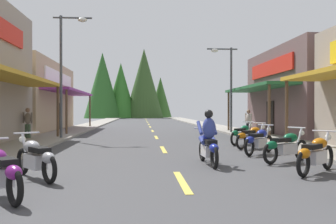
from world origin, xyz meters
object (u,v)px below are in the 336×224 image
streetlamp_left (66,60)px  motorcycle_parked_right_2 (316,154)px  streetlamp_right (226,77)px  rider_cruising_lead (208,142)px  motorcycle_parked_right_4 (259,140)px  motorcycle_parked_right_3 (286,146)px  pedestrian_by_shop (248,121)px  motorcycle_parked_left_2 (36,158)px  pedestrian_browsing (28,122)px  motorcycle_parked_right_5 (252,136)px  motorcycle_parked_left_1 (1,171)px  motorcycle_parked_right_6 (242,134)px

streetlamp_left → motorcycle_parked_right_2: size_ratio=3.88×
streetlamp_right → rider_cruising_lead: streetlamp_right is taller
motorcycle_parked_right_4 → rider_cruising_lead: bearing=180.0°
motorcycle_parked_right_4 → motorcycle_parked_right_3: bearing=-130.7°
motorcycle_parked_right_4 → pedestrian_by_shop: 8.20m
rider_cruising_lead → pedestrian_by_shop: (4.32, 10.20, 0.26)m
streetlamp_left → motorcycle_parked_right_3: 12.48m
motorcycle_parked_left_2 → rider_cruising_lead: bearing=-105.6°
pedestrian_by_shop → pedestrian_browsing: (-12.01, -1.38, 0.05)m
streetlamp_left → pedestrian_by_shop: 10.67m
pedestrian_browsing → streetlamp_right: bearing=128.4°
streetlamp_left → motorcycle_parked_right_5: size_ratio=3.71×
motorcycle_parked_left_1 → pedestrian_browsing: pedestrian_browsing is taller
motorcycle_parked_right_5 → pedestrian_browsing: pedestrian_browsing is taller
motorcycle_parked_right_2 → pedestrian_browsing: (-10.08, 10.35, 0.47)m
motorcycle_parked_right_3 → motorcycle_parked_right_6: size_ratio=1.16×
motorcycle_parked_right_2 → motorcycle_parked_left_1: (-6.75, -1.97, 0.00)m
motorcycle_parked_left_1 → pedestrian_by_shop: bearing=-69.7°
motorcycle_parked_right_2 → rider_cruising_lead: (-2.38, 1.53, 0.17)m
motorcycle_parked_right_2 → rider_cruising_lead: bearing=105.8°
motorcycle_parked_right_5 → motorcycle_parked_left_1: (-6.96, -7.66, 0.00)m
motorcycle_parked_left_1 → rider_cruising_lead: 5.60m
motorcycle_parked_right_6 → motorcycle_parked_left_1: same height
streetlamp_right → motorcycle_parked_right_4: 11.27m
motorcycle_parked_left_2 → pedestrian_browsing: (-3.43, 10.56, 0.47)m
motorcycle_parked_left_2 → rider_cruising_lead: size_ratio=0.82×
streetlamp_left → streetlamp_right: size_ratio=1.15×
rider_cruising_lead → pedestrian_browsing: 11.71m
streetlamp_right → pedestrian_browsing: bearing=-160.0°
streetlamp_right → motorcycle_parked_right_6: bearing=-98.2°
motorcycle_parked_right_3 → motorcycle_parked_right_4: 1.95m
motorcycle_parked_left_2 → pedestrian_browsing: pedestrian_browsing is taller
motorcycle_parked_right_3 → motorcycle_parked_right_5: 3.83m
motorcycle_parked_right_3 → pedestrian_by_shop: (1.91, 9.87, 0.42)m
pedestrian_by_shop → motorcycle_parked_right_5: bearing=52.8°
streetlamp_right → motorcycle_parked_right_2: (-1.33, -14.50, -3.23)m
motorcycle_parked_left_1 → motorcycle_parked_left_2: (0.10, 1.76, 0.00)m
motorcycle_parked_right_2 → motorcycle_parked_right_4: bearing=50.6°
motorcycle_parked_right_3 → motorcycle_parked_left_2: 6.99m
motorcycle_parked_right_3 → motorcycle_parked_right_5: size_ratio=1.07×
motorcycle_parked_left_2 → motorcycle_parked_right_5: bearing=-87.1°
motorcycle_parked_right_6 → motorcycle_parked_left_2: same height
motorcycle_parked_right_4 → motorcycle_parked_right_5: size_ratio=0.91×
motorcycle_parked_right_3 → motorcycle_parked_left_2: same height
motorcycle_parked_left_2 → pedestrian_browsing: 11.12m
motorcycle_parked_right_6 → motorcycle_parked_right_5: bearing=-139.1°
streetlamp_right → motorcycle_parked_right_5: bearing=-97.2°
motorcycle_parked_right_4 → streetlamp_right: bearing=36.9°
motorcycle_parked_right_3 → streetlamp_right: bearing=52.3°
motorcycle_parked_right_2 → streetlamp_left: bearing=86.3°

